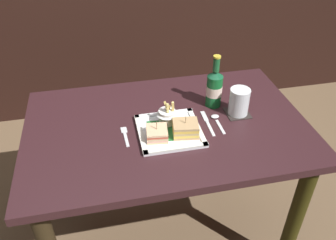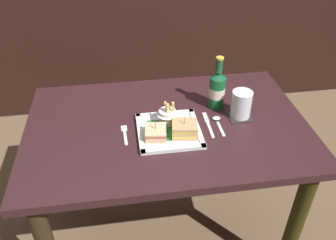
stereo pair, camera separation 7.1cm
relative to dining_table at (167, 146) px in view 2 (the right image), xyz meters
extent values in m
plane|color=brown|center=(0.00, 0.00, -0.61)|extent=(6.00, 6.00, 0.00)
cube|color=#32191D|center=(0.00, 0.00, 0.11)|extent=(1.17, 0.75, 0.03)
cylinder|color=#2C280A|center=(0.51, -0.30, -0.26)|extent=(0.07, 0.07, 0.70)
cylinder|color=#3B230B|center=(-0.51, 0.30, -0.26)|extent=(0.07, 0.07, 0.70)
cylinder|color=#3C231C|center=(0.51, 0.30, -0.26)|extent=(0.07, 0.07, 0.70)
cube|color=white|center=(0.00, -0.06, 0.13)|extent=(0.25, 0.25, 0.01)
cube|color=#246D31|center=(0.00, -0.06, 0.14)|extent=(0.19, 0.15, 0.00)
cube|color=white|center=(0.00, -0.17, 0.14)|extent=(0.25, 0.02, 0.01)
cube|color=white|center=(0.00, 0.06, 0.14)|extent=(0.25, 0.02, 0.01)
cube|color=white|center=(-0.12, -0.06, 0.14)|extent=(0.02, 0.25, 0.01)
cube|color=white|center=(0.11, -0.06, 0.14)|extent=(0.02, 0.25, 0.01)
cube|color=#D9BE86|center=(-0.06, -0.09, 0.14)|extent=(0.09, 0.09, 0.01)
cube|color=#E0A08C|center=(-0.06, -0.09, 0.15)|extent=(0.09, 0.09, 0.01)
cube|color=#DAB787|center=(-0.06, -0.09, 0.16)|extent=(0.09, 0.09, 0.01)
cube|color=#BF4F38|center=(-0.06, -0.09, 0.16)|extent=(0.09, 0.09, 0.01)
cube|color=#E5B78A|center=(-0.06, -0.09, 0.17)|extent=(0.09, 0.09, 0.01)
cylinder|color=tan|center=(-0.06, -0.09, 0.17)|extent=(0.00, 0.00, 0.08)
cube|color=tan|center=(0.06, -0.09, 0.14)|extent=(0.11, 0.10, 0.01)
cube|color=#E9C452|center=(0.06, -0.09, 0.15)|extent=(0.11, 0.10, 0.01)
cube|color=tan|center=(0.06, -0.09, 0.16)|extent=(0.11, 0.10, 0.01)
cube|color=gold|center=(0.06, -0.09, 0.17)|extent=(0.11, 0.10, 0.01)
cube|color=tan|center=(0.06, -0.09, 0.18)|extent=(0.11, 0.10, 0.01)
cylinder|color=tan|center=(0.06, -0.09, 0.18)|extent=(0.00, 0.00, 0.08)
cylinder|color=white|center=(0.00, -0.01, 0.16)|extent=(0.07, 0.07, 0.06)
cone|color=white|center=(0.00, -0.01, 0.19)|extent=(0.09, 0.09, 0.03)
cube|color=#F6D47D|center=(0.01, 0.00, 0.19)|extent=(0.02, 0.01, 0.05)
cube|color=#E6BF52|center=(0.00, -0.01, 0.20)|extent=(0.02, 0.01, 0.06)
cube|color=#E9D075|center=(0.00, -0.02, 0.20)|extent=(0.02, 0.01, 0.06)
cube|color=#F3D174|center=(0.02, -0.01, 0.20)|extent=(0.01, 0.02, 0.07)
cube|color=#E9C867|center=(0.00, -0.01, 0.20)|extent=(0.03, 0.02, 0.08)
cube|color=#E6CC78|center=(0.00, -0.02, 0.20)|extent=(0.01, 0.01, 0.07)
cylinder|color=#15602B|center=(0.23, 0.10, 0.20)|extent=(0.07, 0.07, 0.15)
cone|color=#165131|center=(0.23, 0.10, 0.28)|extent=(0.07, 0.07, 0.02)
cylinder|color=#19552B|center=(0.23, 0.10, 0.33)|extent=(0.03, 0.03, 0.06)
cylinder|color=gold|center=(0.23, 0.10, 0.36)|extent=(0.03, 0.03, 0.01)
cylinder|color=beige|center=(0.23, 0.10, 0.20)|extent=(0.07, 0.07, 0.05)
cube|color=#2B2421|center=(0.32, 0.01, 0.13)|extent=(0.10, 0.10, 0.00)
cylinder|color=silver|center=(0.32, 0.01, 0.19)|extent=(0.09, 0.09, 0.12)
cylinder|color=silver|center=(0.32, 0.01, 0.16)|extent=(0.08, 0.08, 0.06)
cube|color=silver|center=(-0.18, -0.07, 0.13)|extent=(0.02, 0.09, 0.00)
cube|color=silver|center=(-0.18, -0.01, 0.13)|extent=(0.03, 0.04, 0.00)
cube|color=silver|center=(0.17, -0.07, 0.13)|extent=(0.01, 0.10, 0.00)
cube|color=silver|center=(0.17, 0.02, 0.13)|extent=(0.02, 0.07, 0.00)
cube|color=silver|center=(0.21, -0.07, 0.13)|extent=(0.01, 0.10, 0.00)
ellipsoid|color=silver|center=(0.21, 0.00, 0.13)|extent=(0.03, 0.03, 0.01)
camera|label=1|loc=(-0.24, -1.14, 1.00)|focal=37.20mm
camera|label=2|loc=(-0.17, -1.15, 1.00)|focal=37.20mm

